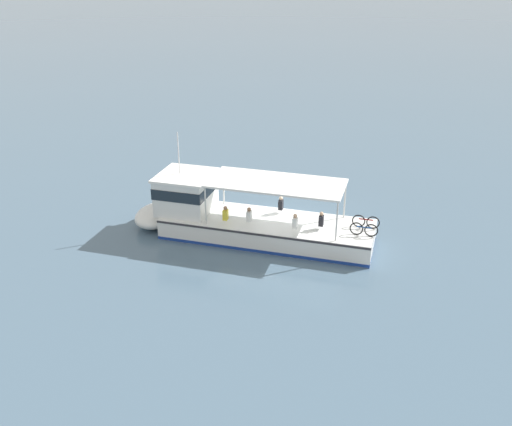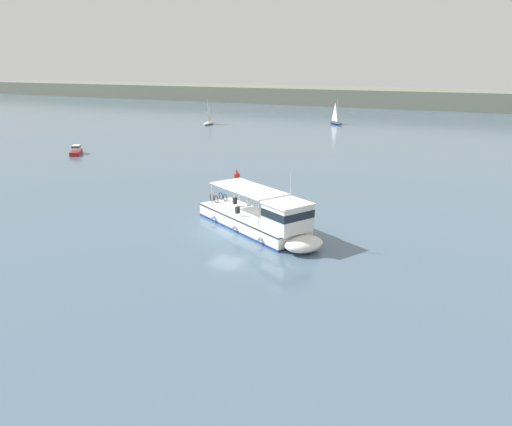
{
  "view_description": "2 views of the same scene",
  "coord_description": "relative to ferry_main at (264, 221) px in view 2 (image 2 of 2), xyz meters",
  "views": [
    {
      "loc": [
        6.3,
        27.09,
        13.24
      ],
      "look_at": [
        1.79,
        1.6,
        1.4
      ],
      "focal_mm": 39.18,
      "sensor_mm": 36.0,
      "label": 1
    },
    {
      "loc": [
        18.35,
        -29.87,
        12.32
      ],
      "look_at": [
        1.79,
        1.6,
        1.4
      ],
      "focal_mm": 33.7,
      "sensor_mm": 36.0,
      "label": 2
    }
  ],
  "objects": [
    {
      "name": "sailboat_outer_anchorage",
      "position": [
        -43.04,
        58.33,
        -0.48
      ],
      "size": [
        2.25,
        4.97,
        5.4
      ],
      "color": "white",
      "rests_on": "ground"
    },
    {
      "name": "distant_shoreline",
      "position": [
        -2.7,
        130.2,
        1.6
      ],
      "size": [
        400.0,
        28.0,
        5.23
      ],
      "primitive_type": "cube",
      "color": "slate",
      "rests_on": "ground"
    },
    {
      "name": "sailboat_near_port",
      "position": [
        -18.47,
        71.51,
        -0.48
      ],
      "size": [
        4.6,
        4.12,
        5.4
      ],
      "color": "navy",
      "rests_on": "ground"
    },
    {
      "name": "channel_buoy",
      "position": [
        -10.48,
        14.05,
        -0.45
      ],
      "size": [
        0.7,
        0.7,
        1.4
      ],
      "color": "red",
      "rests_on": "ground"
    },
    {
      "name": "ground_plane",
      "position": [
        -2.7,
        -1.16,
        -1.02
      ],
      "size": [
        400.0,
        400.0,
        0.0
      ],
      "primitive_type": "plane",
      "color": "slate"
    },
    {
      "name": "motorboat_near_starboard",
      "position": [
        -39.81,
        18.18,
        -0.47
      ],
      "size": [
        3.24,
        3.64,
        1.26
      ],
      "color": "maroon",
      "rests_on": "ground"
    },
    {
      "name": "ferry_main",
      "position": [
        0.0,
        0.0,
        0.0
      ],
      "size": [
        12.77,
        8.38,
        5.32
      ],
      "color": "white",
      "rests_on": "ground"
    }
  ]
}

